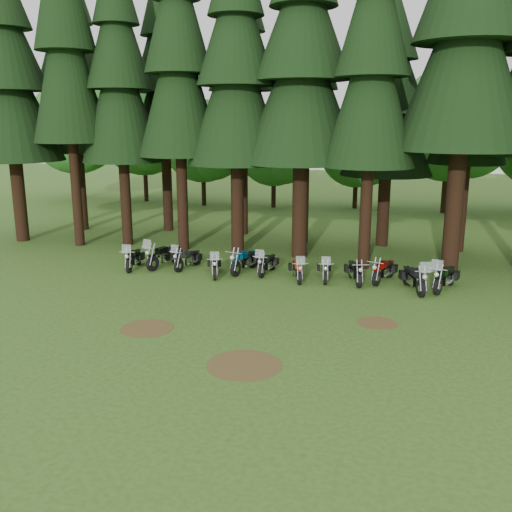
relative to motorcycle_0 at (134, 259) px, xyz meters
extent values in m
plane|color=#2E5517|center=(7.02, -5.06, -0.47)|extent=(120.00, 120.00, 0.00)
cylinder|color=black|center=(-9.18, 4.22, 2.29)|extent=(0.73, 0.73, 5.51)
cone|color=black|center=(-9.18, 4.22, 7.57)|extent=(5.49, 5.49, 6.89)
cone|color=black|center=(-9.18, 4.22, 10.82)|extent=(4.39, 4.39, 5.82)
cylinder|color=black|center=(-5.27, 3.92, 2.92)|extent=(0.52, 0.52, 6.77)
cone|color=black|center=(-5.27, 3.92, 9.41)|extent=(3.92, 3.92, 8.47)
cylinder|color=black|center=(-2.76, 4.76, 2.30)|extent=(0.58, 0.58, 5.53)
cone|color=black|center=(-2.76, 4.76, 7.60)|extent=(4.32, 4.32, 6.91)
cone|color=black|center=(-2.76, 4.76, 10.86)|extent=(3.46, 3.46, 5.83)
cylinder|color=black|center=(0.73, 4.45, 2.53)|extent=(0.58, 0.58, 5.99)
cone|color=black|center=(0.73, 4.45, 8.27)|extent=(4.32, 4.32, 7.49)
cone|color=black|center=(0.73, 4.45, 11.80)|extent=(3.45, 3.45, 6.32)
cylinder|color=black|center=(3.81, 4.35, 2.32)|extent=(0.66, 0.66, 5.57)
cone|color=black|center=(3.81, 4.35, 7.65)|extent=(4.95, 4.95, 6.96)
cone|color=black|center=(3.81, 4.35, 10.94)|extent=(3.96, 3.96, 5.87)
cylinder|color=black|center=(7.09, 4.39, 2.38)|extent=(0.77, 0.77, 5.70)
cone|color=black|center=(7.09, 4.39, 7.84)|extent=(5.81, 5.81, 7.12)
cone|color=black|center=(7.09, 4.39, 11.20)|extent=(4.65, 4.65, 6.01)
cylinder|color=black|center=(10.46, 2.97, 2.39)|extent=(0.55, 0.55, 5.71)
cone|color=black|center=(10.46, 2.97, 7.86)|extent=(4.15, 4.15, 7.14)
cone|color=black|center=(10.46, 2.97, 11.23)|extent=(3.32, 3.32, 6.03)
cylinder|color=black|center=(14.39, 3.71, 2.84)|extent=(0.80, 0.80, 6.62)
cone|color=black|center=(14.39, 3.71, 9.18)|extent=(5.98, 5.98, 8.27)
cylinder|color=black|center=(-7.66, 8.19, 2.47)|extent=(0.67, 0.67, 5.87)
cone|color=black|center=(-7.66, 8.19, 8.09)|extent=(5.00, 5.00, 7.33)
cone|color=black|center=(-7.66, 8.19, 11.55)|extent=(4.00, 4.00, 6.19)
cylinder|color=black|center=(-2.24, 9.29, 2.30)|extent=(0.60, 0.60, 5.53)
cone|color=black|center=(-2.24, 9.29, 7.59)|extent=(4.52, 4.52, 6.91)
cone|color=black|center=(-2.24, 9.29, 10.86)|extent=(3.62, 3.62, 5.83)
cylinder|color=black|center=(2.64, 9.35, 2.31)|extent=(0.65, 0.65, 5.55)
cone|color=black|center=(2.64, 9.35, 7.64)|extent=(4.85, 4.85, 6.94)
cone|color=black|center=(2.64, 9.35, 10.91)|extent=(3.88, 3.88, 5.86)
cylinder|color=black|center=(6.65, 7.89, 2.29)|extent=(0.58, 0.58, 5.52)
cone|color=black|center=(6.65, 7.89, 7.58)|extent=(4.35, 4.35, 6.90)
cone|color=black|center=(6.65, 7.89, 10.84)|extent=(3.48, 3.48, 5.83)
cylinder|color=black|center=(11.06, 8.19, 1.88)|extent=(0.66, 0.66, 4.70)
cone|color=black|center=(11.06, 8.19, 6.38)|extent=(4.94, 4.94, 5.87)
cone|color=black|center=(11.06, 8.19, 9.15)|extent=(3.95, 3.95, 4.96)
cone|color=black|center=(11.06, 8.19, 11.36)|extent=(2.77, 2.77, 3.91)
cylinder|color=black|center=(15.09, 7.80, 2.32)|extent=(0.53, 0.53, 5.56)
cone|color=black|center=(15.09, 7.80, 7.65)|extent=(3.94, 3.94, 6.95)
cone|color=black|center=(15.09, 7.80, 10.93)|extent=(3.15, 3.15, 5.87)
cylinder|color=black|center=(-15.43, 20.44, 1.20)|extent=(0.36, 0.36, 3.33)
sphere|color=#286426|center=(-15.43, 20.44, 5.64)|extent=(7.78, 7.78, 7.78)
sphere|color=#286426|center=(-14.10, 19.56, 4.87)|extent=(5.55, 5.55, 5.55)
cylinder|color=black|center=(-9.32, 20.94, 1.18)|extent=(0.36, 0.36, 3.29)
sphere|color=#286426|center=(-9.32, 20.94, 5.58)|extent=(7.69, 7.69, 7.69)
sphere|color=#286426|center=(-8.00, 20.06, 4.81)|extent=(5.49, 5.49, 5.49)
cylinder|color=black|center=(-3.71, 19.92, 0.93)|extent=(0.36, 0.36, 2.80)
sphere|color=#286426|center=(-3.71, 19.92, 4.67)|extent=(6.53, 6.53, 6.53)
sphere|color=#286426|center=(-2.59, 19.17, 4.01)|extent=(4.67, 4.67, 4.67)
cylinder|color=black|center=(2.04, 20.26, 0.81)|extent=(0.36, 0.36, 2.55)
sphere|color=#286426|center=(2.04, 20.26, 4.21)|extent=(5.95, 5.95, 5.95)
sphere|color=#286426|center=(3.05, 19.58, 3.61)|extent=(4.25, 4.25, 4.25)
cylinder|color=black|center=(8.34, 21.44, 0.77)|extent=(0.36, 0.36, 2.47)
sphere|color=#286426|center=(8.34, 21.44, 4.06)|extent=(5.76, 5.76, 5.76)
sphere|color=#286426|center=(9.32, 20.78, 3.49)|extent=(4.12, 4.12, 4.12)
cylinder|color=black|center=(14.94, 20.91, 1.29)|extent=(0.36, 0.36, 3.52)
sphere|color=#286426|center=(14.94, 20.91, 5.99)|extent=(8.21, 8.21, 8.21)
sphere|color=#286426|center=(16.35, 19.97, 5.17)|extent=(5.87, 5.87, 5.87)
cylinder|color=#4C3D1E|center=(4.02, -7.06, -0.46)|extent=(1.80, 1.80, 0.01)
cylinder|color=#4C3D1E|center=(11.52, -4.56, -0.46)|extent=(1.40, 1.40, 0.01)
cylinder|color=#4C3D1E|center=(8.02, -9.06, -0.46)|extent=(2.20, 2.20, 0.01)
cylinder|color=black|center=(0.14, -0.73, -0.14)|extent=(0.25, 0.66, 0.65)
cylinder|color=black|center=(-0.14, 0.76, -0.14)|extent=(0.25, 0.66, 0.65)
cube|color=silver|center=(-0.01, 0.06, -0.05)|extent=(0.40, 0.73, 0.33)
cube|color=black|center=(0.03, -0.16, 0.30)|extent=(0.39, 0.59, 0.24)
cube|color=black|center=(-0.05, 0.28, 0.26)|extent=(0.39, 0.59, 0.12)
cube|color=silver|center=(0.19, -1.02, 0.73)|extent=(0.43, 0.20, 0.39)
cylinder|color=black|center=(1.04, -0.15, -0.10)|extent=(0.37, 0.73, 0.72)
cylinder|color=black|center=(1.56, 1.47, -0.10)|extent=(0.37, 0.73, 0.72)
cube|color=silver|center=(1.31, 0.71, -0.01)|extent=(0.53, 0.82, 0.37)
cube|color=black|center=(1.24, 0.47, 0.39)|extent=(0.50, 0.67, 0.26)
cube|color=black|center=(1.39, 0.95, 0.34)|extent=(0.50, 0.67, 0.13)
cube|color=silver|center=(0.94, -0.46, 0.87)|extent=(0.48, 0.27, 0.43)
cylinder|color=black|center=(2.29, -0.04, -0.15)|extent=(0.27, 0.64, 0.63)
cylinder|color=black|center=(2.63, 1.39, -0.15)|extent=(0.27, 0.64, 0.63)
cube|color=silver|center=(2.47, 0.72, -0.07)|extent=(0.41, 0.71, 0.32)
cube|color=#222228|center=(2.42, 0.51, 0.27)|extent=(0.40, 0.57, 0.23)
cube|color=black|center=(2.52, 0.94, 0.24)|extent=(0.40, 0.57, 0.11)
cube|color=silver|center=(2.22, -0.31, 0.69)|extent=(0.41, 0.21, 0.37)
cylinder|color=black|center=(4.33, -0.87, -0.15)|extent=(0.34, 0.63, 0.62)
cylinder|color=black|center=(3.83, 0.51, -0.15)|extent=(0.34, 0.63, 0.62)
cube|color=silver|center=(4.06, -0.14, -0.07)|extent=(0.47, 0.71, 0.32)
cube|color=black|center=(4.13, -0.34, 0.27)|extent=(0.44, 0.59, 0.23)
cube|color=black|center=(3.99, 0.07, 0.23)|extent=(0.44, 0.59, 0.11)
cube|color=silver|center=(4.42, -1.14, 0.69)|extent=(0.41, 0.25, 0.37)
cylinder|color=black|center=(5.04, -0.07, -0.10)|extent=(0.31, 0.74, 0.72)
cylinder|color=black|center=(5.41, 1.59, -0.10)|extent=(0.31, 0.74, 0.72)
cube|color=silver|center=(5.24, 0.81, 0.00)|extent=(0.47, 0.82, 0.37)
cube|color=navy|center=(5.18, 0.57, 0.39)|extent=(0.45, 0.66, 0.26)
cube|color=black|center=(5.29, 1.06, 0.35)|extent=(0.45, 0.66, 0.13)
cylinder|color=black|center=(6.22, 0.01, -0.15)|extent=(0.19, 0.64, 0.63)
cylinder|color=black|center=(6.37, 1.48, -0.15)|extent=(0.19, 0.64, 0.63)
cube|color=silver|center=(6.30, 0.79, -0.07)|extent=(0.33, 0.69, 0.32)
cube|color=black|center=(6.28, 0.57, 0.28)|extent=(0.34, 0.55, 0.23)
cube|color=black|center=(6.32, 1.01, 0.24)|extent=(0.34, 0.55, 0.11)
cube|color=silver|center=(6.19, -0.27, 0.70)|extent=(0.41, 0.16, 0.38)
cylinder|color=black|center=(8.03, -0.59, -0.16)|extent=(0.31, 0.62, 0.61)
cylinder|color=black|center=(7.58, 0.77, -0.16)|extent=(0.31, 0.62, 0.61)
cube|color=silver|center=(7.79, 0.14, -0.08)|extent=(0.45, 0.70, 0.31)
cube|color=#AA2E10|center=(7.86, -0.07, 0.26)|extent=(0.42, 0.57, 0.22)
cube|color=black|center=(7.73, 0.34, 0.22)|extent=(0.42, 0.57, 0.11)
cube|color=silver|center=(8.12, -0.85, 0.66)|extent=(0.41, 0.23, 0.37)
cylinder|color=black|center=(9.10, -0.32, -0.16)|extent=(0.24, 0.62, 0.60)
cylinder|color=black|center=(8.84, 1.07, -0.16)|extent=(0.24, 0.62, 0.60)
cube|color=silver|center=(8.96, 0.42, -0.08)|extent=(0.37, 0.68, 0.31)
cube|color=black|center=(9.00, 0.21, 0.25)|extent=(0.36, 0.54, 0.22)
cube|color=black|center=(8.92, 0.62, 0.21)|extent=(0.36, 0.54, 0.11)
cube|color=silver|center=(9.15, -0.59, 0.65)|extent=(0.40, 0.18, 0.36)
cylinder|color=black|center=(10.53, -0.43, -0.14)|extent=(0.33, 0.67, 0.66)
cylinder|color=black|center=(10.07, 1.04, -0.14)|extent=(0.33, 0.67, 0.66)
cube|color=silver|center=(10.28, 0.35, -0.05)|extent=(0.47, 0.75, 0.34)
cube|color=black|center=(10.35, 0.13, 0.31)|extent=(0.45, 0.61, 0.24)
cube|color=black|center=(10.21, 0.57, 0.27)|extent=(0.45, 0.61, 0.12)
cylinder|color=black|center=(11.23, 0.03, -0.13)|extent=(0.35, 0.68, 0.67)
cylinder|color=black|center=(11.74, 1.53, -0.13)|extent=(0.35, 0.68, 0.67)
cube|color=silver|center=(11.50, 0.83, -0.04)|extent=(0.50, 0.77, 0.35)
cube|color=#790705|center=(11.42, 0.61, 0.33)|extent=(0.47, 0.63, 0.24)
cube|color=black|center=(11.58, 1.05, 0.29)|extent=(0.47, 0.63, 0.12)
cylinder|color=black|center=(13.02, -1.09, -0.11)|extent=(0.38, 0.72, 0.71)
cylinder|color=black|center=(12.46, 0.47, -0.11)|extent=(0.38, 0.72, 0.71)
cube|color=silver|center=(12.72, -0.26, -0.02)|extent=(0.53, 0.81, 0.36)
cube|color=black|center=(12.81, -0.49, 0.37)|extent=(0.50, 0.66, 0.26)
cube|color=black|center=(12.64, -0.03, 0.33)|extent=(0.50, 0.66, 0.13)
cube|color=silver|center=(13.13, -1.39, 0.84)|extent=(0.47, 0.28, 0.42)
cylinder|color=black|center=(13.68, -0.62, -0.11)|extent=(0.39, 0.72, 0.71)
cylinder|color=black|center=(14.27, 0.93, -0.11)|extent=(0.39, 0.72, 0.71)
cube|color=silver|center=(14.00, 0.21, -0.01)|extent=(0.55, 0.81, 0.37)
cube|color=black|center=(13.91, -0.02, 0.37)|extent=(0.51, 0.67, 0.26)
cube|color=black|center=(14.08, 0.44, 0.33)|extent=(0.51, 0.67, 0.13)
cube|color=silver|center=(13.56, -0.92, 0.85)|extent=(0.47, 0.29, 0.42)
camera|label=1|loc=(12.24, -23.66, 6.45)|focal=40.00mm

